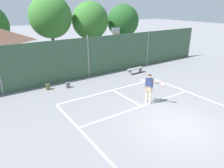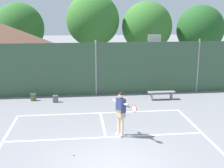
{
  "view_description": "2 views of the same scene",
  "coord_description": "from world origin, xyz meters",
  "views": [
    {
      "loc": [
        -7.58,
        -5.61,
        5.63
      ],
      "look_at": [
        -0.52,
        4.81,
        0.79
      ],
      "focal_mm": 33.21,
      "sensor_mm": 36.0,
      "label": 1
    },
    {
      "loc": [
        -1.0,
        -8.6,
        4.95
      ],
      "look_at": [
        0.73,
        6.68,
        1.22
      ],
      "focal_mm": 46.86,
      "sensor_mm": 36.0,
      "label": 2
    }
  ],
  "objects": [
    {
      "name": "basketball_hoop",
      "position": [
        4.15,
        11.09,
        2.31
      ],
      "size": [
        0.9,
        0.67,
        3.55
      ],
      "color": "#284CB2",
      "rests_on": "ground"
    },
    {
      "name": "backpack_grey",
      "position": [
        -2.42,
        7.67,
        0.19
      ],
      "size": [
        0.29,
        0.25,
        0.46
      ],
      "color": "slate",
      "rests_on": "ground"
    },
    {
      "name": "treeline_backdrop",
      "position": [
        0.81,
        18.19,
        3.79
      ],
      "size": [
        26.07,
        4.27,
        6.74
      ],
      "color": "brown",
      "rests_on": "ground"
    },
    {
      "name": "tennis_ball",
      "position": [
        -1.3,
        1.02,
        0.03
      ],
      "size": [
        0.07,
        0.07,
        0.07
      ],
      "primitive_type": "sphere",
      "color": "#CCE033",
      "rests_on": "ground"
    },
    {
      "name": "tennis_player",
      "position": [
        0.63,
        2.57,
        1.11
      ],
      "size": [
        0.8,
        1.26,
        1.85
      ],
      "color": "silver",
      "rests_on": "ground"
    },
    {
      "name": "chainlink_fence",
      "position": [
        -0.0,
        9.0,
        1.62
      ],
      "size": [
        26.09,
        0.09,
        3.39
      ],
      "color": "#38563D",
      "rests_on": "ground"
    },
    {
      "name": "ground_plane",
      "position": [
        0.0,
        0.0,
        0.0
      ],
      "size": [
        120.0,
        120.0,
        0.0
      ],
      "primitive_type": "plane",
      "color": "gray"
    },
    {
      "name": "courtside_bench",
      "position": [
        3.75,
        7.49,
        0.36
      ],
      "size": [
        1.6,
        0.36,
        0.48
      ],
      "color": "gray",
      "rests_on": "ground"
    },
    {
      "name": "court_markings",
      "position": [
        0.0,
        0.65,
        0.0
      ],
      "size": [
        8.3,
        11.1,
        0.01
      ],
      "color": "white",
      "rests_on": "ground"
    },
    {
      "name": "backpack_olive",
      "position": [
        -3.73,
        8.14,
        0.19
      ],
      "size": [
        0.29,
        0.26,
        0.46
      ],
      "color": "#566038",
      "rests_on": "ground"
    }
  ]
}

